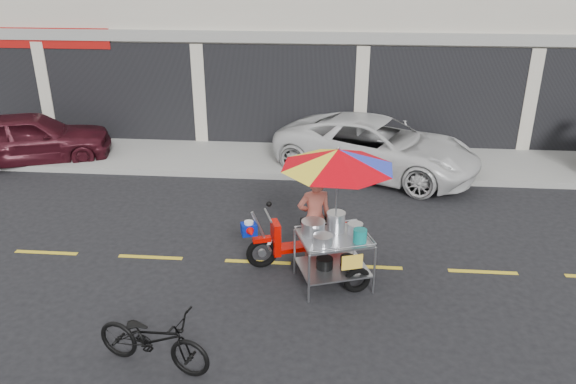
# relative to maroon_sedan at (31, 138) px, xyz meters

# --- Properties ---
(ground) EXTENTS (90.00, 90.00, 0.00)m
(ground) POSITION_rel_maroon_sedan_xyz_m (8.66, -4.70, -0.69)
(ground) COLOR black
(sidewalk) EXTENTS (45.00, 3.00, 0.15)m
(sidewalk) POSITION_rel_maroon_sedan_xyz_m (8.66, 0.80, -0.61)
(sidewalk) COLOR gray
(sidewalk) RESTS_ON ground
(centerline) EXTENTS (42.00, 0.10, 0.01)m
(centerline) POSITION_rel_maroon_sedan_xyz_m (8.66, -4.70, -0.68)
(centerline) COLOR gold
(centerline) RESTS_ON ground
(maroon_sedan) EXTENTS (4.34, 2.89, 1.37)m
(maroon_sedan) POSITION_rel_maroon_sedan_xyz_m (0.00, 0.00, 0.00)
(maroon_sedan) COLOR #3D0F18
(maroon_sedan) RESTS_ON ground
(white_pickup) EXTENTS (5.58, 4.20, 1.41)m
(white_pickup) POSITION_rel_maroon_sedan_xyz_m (9.04, 0.00, 0.02)
(white_pickup) COLOR silver
(white_pickup) RESTS_ON ground
(near_bicycle) EXTENTS (1.77, 1.00, 0.88)m
(near_bicycle) POSITION_rel_maroon_sedan_xyz_m (5.65, -7.55, -0.25)
(near_bicycle) COLOR black
(near_bicycle) RESTS_ON ground
(food_vendor_rig) EXTENTS (2.82, 2.35, 2.42)m
(food_vendor_rig) POSITION_rel_maroon_sedan_xyz_m (7.89, -4.97, 0.83)
(food_vendor_rig) COLOR black
(food_vendor_rig) RESTS_ON ground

